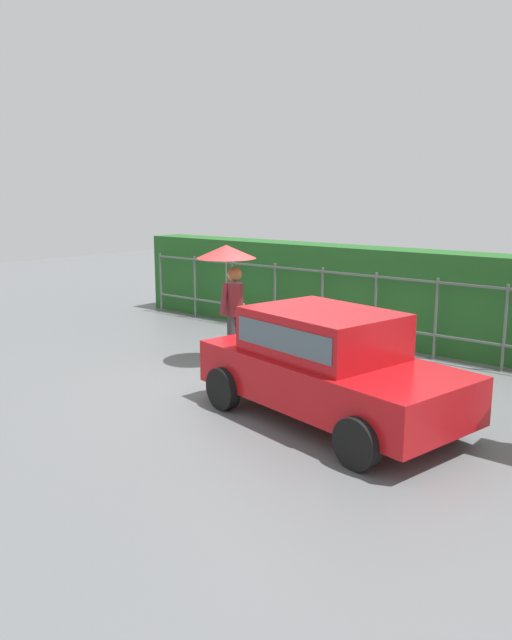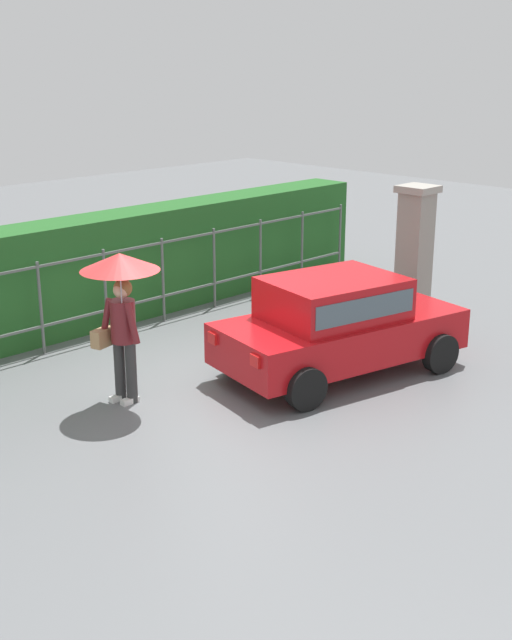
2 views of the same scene
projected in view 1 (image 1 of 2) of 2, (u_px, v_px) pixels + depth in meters
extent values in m
plane|color=slate|center=(276.00, 385.00, 9.85)|extent=(40.00, 40.00, 0.00)
cube|color=#B71116|center=(330.00, 379.00, 8.21)|extent=(3.95, 2.35, 0.60)
cube|color=#B71116|center=(323.00, 333.00, 8.20)|extent=(2.15, 1.79, 0.60)
cube|color=#4C5B66|center=(323.00, 331.00, 8.20)|extent=(2.01, 1.78, 0.33)
cylinder|color=black|center=(447.00, 410.00, 7.83)|extent=(0.62, 0.30, 0.60)
cylinder|color=black|center=(357.00, 443.00, 6.80)|extent=(0.62, 0.30, 0.60)
cylinder|color=black|center=(310.00, 368.00, 9.74)|extent=(0.62, 0.30, 0.60)
cylinder|color=black|center=(223.00, 389.00, 8.70)|extent=(0.62, 0.30, 0.60)
cube|color=red|center=(271.00, 337.00, 9.94)|extent=(0.10, 0.21, 0.16)
cube|color=red|center=(215.00, 347.00, 9.26)|extent=(0.10, 0.21, 0.16)
cylinder|color=#333333|center=(231.00, 340.00, 11.00)|extent=(0.15, 0.15, 0.86)
cylinder|color=#333333|center=(236.00, 338.00, 11.18)|extent=(0.15, 0.15, 0.86)
cube|color=white|center=(229.00, 361.00, 11.10)|extent=(0.26, 0.10, 0.08)
cube|color=white|center=(234.00, 358.00, 11.28)|extent=(0.26, 0.10, 0.08)
cylinder|color=maroon|center=(234.00, 299.00, 10.94)|extent=(0.34, 0.34, 0.58)
sphere|color=#DBAD89|center=(234.00, 275.00, 10.86)|extent=(0.22, 0.22, 0.22)
sphere|color=olive|center=(235.00, 274.00, 10.84)|extent=(0.25, 0.25, 0.25)
cylinder|color=maroon|center=(224.00, 299.00, 10.78)|extent=(0.14, 0.24, 0.56)
cylinder|color=maroon|center=(235.00, 296.00, 11.17)|extent=(0.14, 0.24, 0.56)
cylinder|color=#B2B2B7|center=(226.00, 280.00, 10.84)|extent=(0.02, 0.02, 0.77)
cone|color=red|center=(226.00, 252.00, 10.74)|extent=(1.04, 1.04, 0.23)
cube|color=tan|center=(234.00, 310.00, 11.27)|extent=(0.37, 0.24, 0.24)
cylinder|color=#59605B|center=(161.00, 282.00, 15.83)|extent=(0.05, 0.05, 1.50)
cylinder|color=#59605B|center=(195.00, 287.00, 15.07)|extent=(0.05, 0.05, 1.50)
cylinder|color=#59605B|center=(233.00, 292.00, 14.30)|extent=(0.05, 0.05, 1.50)
cylinder|color=#59605B|center=(275.00, 298.00, 13.54)|extent=(0.05, 0.05, 1.50)
cylinder|color=#59605B|center=(322.00, 304.00, 12.77)|extent=(0.05, 0.05, 1.50)
cylinder|color=#59605B|center=(375.00, 311.00, 12.01)|extent=(0.05, 0.05, 1.50)
cylinder|color=#59605B|center=(436.00, 319.00, 11.24)|extent=(0.05, 0.05, 1.50)
cylinder|color=#59605B|center=(505.00, 328.00, 10.48)|extent=(0.05, 0.05, 1.50)
cube|color=#59605B|center=(377.00, 277.00, 11.87)|extent=(12.28, 0.03, 0.04)
cube|color=#59605B|center=(375.00, 326.00, 12.07)|extent=(12.28, 0.03, 0.04)
cube|color=#235B23|center=(393.00, 296.00, 12.50)|extent=(13.28, 0.90, 1.90)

